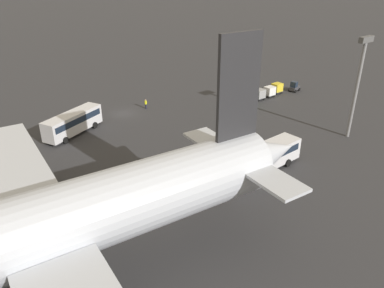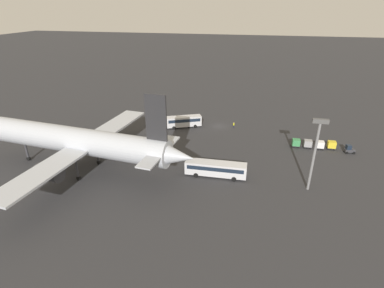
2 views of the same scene
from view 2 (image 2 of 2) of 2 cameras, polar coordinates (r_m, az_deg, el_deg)
name	(u,v)px [view 2 (image 2 of 2)]	position (r m, az deg, el deg)	size (l,w,h in m)	color
ground_plane	(219,126)	(90.52, 5.14, 3.39)	(600.00, 600.00, 0.00)	#2D2D30
airplane	(78,141)	(67.46, -20.82, 0.50)	(51.91, 44.44, 18.93)	#B2B7C1
shuttle_bus_near	(184,121)	(88.81, -1.58, 4.44)	(10.42, 6.60, 3.38)	silver
shuttle_bus_far	(216,168)	(63.58, 4.53, -4.59)	(12.97, 3.38, 3.21)	silver
baggage_tug	(349,149)	(83.15, 27.76, -0.90)	(2.60, 2.02, 2.10)	#333338
worker_person	(234,125)	(89.47, 7.96, 3.58)	(0.38, 0.38, 1.74)	#1E1E2D
cargo_cart_yellow	(332,145)	(83.24, 25.06, -0.12)	(2.00, 1.69, 2.06)	#38383D
cargo_cart_white	(320,145)	(82.11, 23.18, -0.09)	(2.00, 1.69, 2.06)	#38383D
cargo_cart_grey	(308,143)	(81.62, 21.20, 0.11)	(2.00, 1.69, 2.06)	#38383D
cargo_cart_green	(296,143)	(81.10, 19.21, 0.27)	(2.00, 1.69, 2.06)	#38383D
light_pole	(316,147)	(60.08, 22.50, -0.52)	(2.80, 0.70, 14.81)	slate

